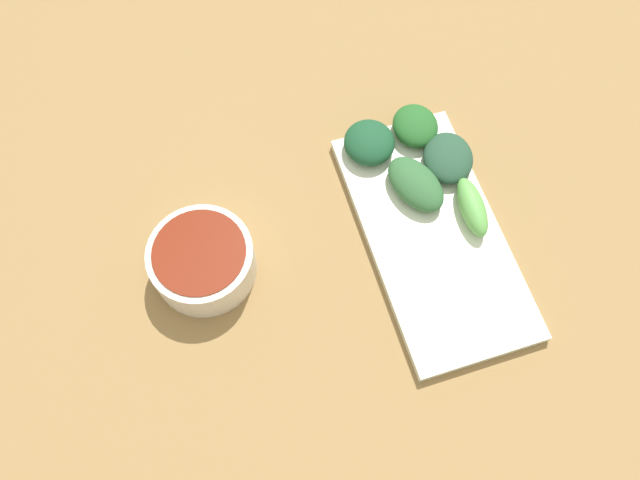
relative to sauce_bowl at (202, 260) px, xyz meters
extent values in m
cube|color=olive|center=(0.15, -0.04, -0.04)|extent=(2.10, 2.10, 0.02)
cylinder|color=silver|center=(0.00, 0.00, 0.00)|extent=(0.11, 0.11, 0.04)
cylinder|color=maroon|center=(0.00, 0.00, 0.01)|extent=(0.09, 0.09, 0.03)
cube|color=silver|center=(0.24, -0.03, -0.02)|extent=(0.14, 0.28, 0.01)
ellipsoid|color=#224631|center=(0.28, 0.04, 0.00)|extent=(0.07, 0.08, 0.02)
ellipsoid|color=#18472A|center=(0.21, 0.08, 0.00)|extent=(0.06, 0.07, 0.03)
ellipsoid|color=#5CA34A|center=(0.28, -0.03, 0.00)|extent=(0.03, 0.07, 0.02)
ellipsoid|color=#215923|center=(0.26, 0.09, 0.00)|extent=(0.06, 0.06, 0.02)
ellipsoid|color=#2E5E33|center=(0.24, 0.02, 0.00)|extent=(0.07, 0.09, 0.02)
camera|label=1|loc=(0.04, -0.26, 0.58)|focal=35.18mm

